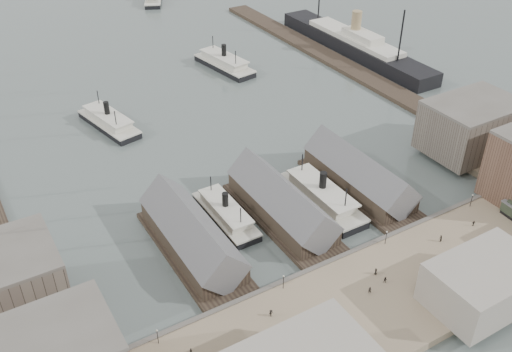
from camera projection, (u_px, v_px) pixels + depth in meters
ground at (318, 254)px, 140.12m from camera, size 900.00×900.00×0.00m
quay at (372, 303)px, 125.26m from camera, size 180.00×30.00×2.00m
seawall at (332, 263)px, 135.76m from camera, size 180.00×1.20×2.30m
east_wharf at (343, 65)px, 237.30m from camera, size 10.00×180.00×1.60m
ferry_shed_west at (192, 237)px, 138.51m from camera, size 14.00×42.00×12.60m
ferry_shed_center at (282, 204)px, 149.61m from camera, size 14.00×42.00×12.60m
ferry_shed_east at (359, 176)px, 160.71m from camera, size 14.00×42.00×12.60m
warehouse_east_back at (471, 127)px, 174.60m from camera, size 28.00×20.00×15.00m
street_bldg_center at (484, 283)px, 121.90m from camera, size 24.00×16.00×10.00m
lamp_post_far_w at (157, 334)px, 113.29m from camera, size 0.44×0.44×3.92m
lamp_post_near_w at (283, 279)px, 126.10m from camera, size 0.44×0.44×3.92m
lamp_post_near_e at (386, 235)px, 138.90m from camera, size 0.44×0.44×3.92m
lamp_post_far_e at (472, 198)px, 151.71m from camera, size 0.44×0.44×3.92m
ferry_docked_west at (226, 213)px, 150.44m from camera, size 7.62×25.39×9.07m
ferry_docked_east at (322, 196)px, 156.12m from camera, size 9.14×30.47×10.88m
ferry_open_near at (109, 121)px, 192.78m from camera, size 14.02×29.29×10.06m
ferry_open_mid at (224, 63)px, 234.63m from camera, size 13.91×31.87×11.00m
ocean_steamer at (355, 44)px, 248.71m from camera, size 12.58×91.94×18.39m
horse_cart_center at (318, 333)px, 115.99m from camera, size 4.85×3.02×1.52m
horse_cart_right at (429, 286)px, 127.15m from camera, size 4.78×3.63×1.65m
pedestrian_0 at (191, 351)px, 112.05m from camera, size 0.64×0.72×1.63m
pedestrian_2 at (271, 313)px, 120.23m from camera, size 1.23×0.79×1.80m
pedestrian_3 at (342, 319)px, 118.93m from camera, size 1.03×0.97×1.71m
pedestrian_4 at (376, 271)px, 130.92m from camera, size 0.99×0.97×1.72m
pedestrian_5 at (370, 290)px, 125.88m from camera, size 0.79×0.77×1.76m
pedestrian_6 at (440, 238)px, 140.62m from camera, size 0.94×0.76×1.83m
pedestrian_8 at (474, 223)px, 145.76m from camera, size 1.03×0.83×1.64m
pedestrian_11 at (385, 280)px, 128.66m from camera, size 0.99×0.98×1.61m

